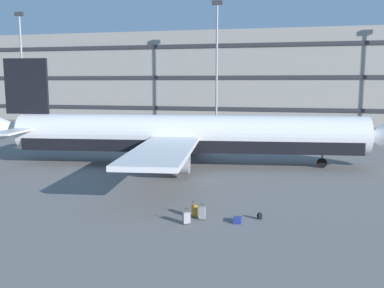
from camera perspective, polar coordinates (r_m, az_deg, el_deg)
The scene contains 10 objects.
ground_plane at distance 40.97m, azimuth -3.85°, elevation -2.93°, with size 600.00×600.00×0.00m, color slate.
terminal_structure at distance 89.15m, azimuth 5.31°, elevation 8.90°, with size 170.59×16.44×17.84m.
airliner at distance 40.77m, azimuth -1.09°, elevation 1.16°, with size 39.49×32.05×10.33m.
light_mast_far_left at distance 88.31m, azimuth -22.05°, elevation 10.50°, with size 1.80×0.50×21.11m.
light_mast_left at distance 73.97m, azimuth 3.38°, elevation 11.85°, with size 1.80×0.50×21.69m.
suitcase_large at distance 24.78m, azimuth 6.15°, elevation -10.20°, with size 0.50×0.76×0.27m.
suitcase_silver at distance 24.28m, azimuth -0.74°, elevation -9.95°, with size 0.45×0.40×0.89m.
suitcase_red at distance 25.54m, azimuth 0.34°, elevation -8.96°, with size 0.40×0.43×0.95m.
suitcase_laid_flat at distance 25.03m, azimuth 1.38°, elevation -9.30°, with size 0.37×0.26×0.98m.
backpack_orange at distance 25.47m, azimuth 9.11°, elevation -9.58°, with size 0.40×0.38×0.47m.
Camera 1 is at (11.44, -38.52, 8.00)m, focal length 39.40 mm.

